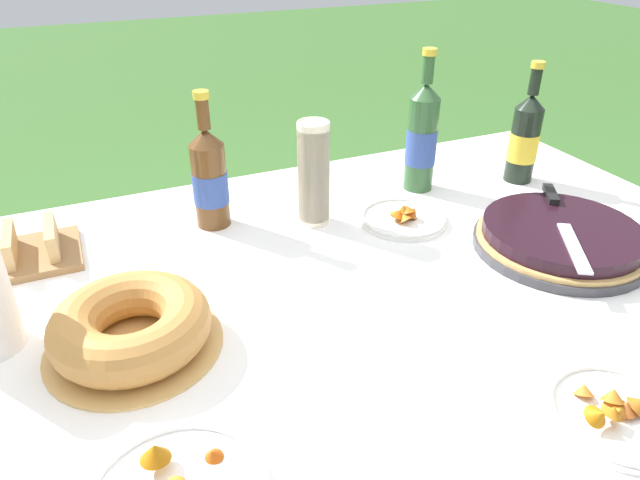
% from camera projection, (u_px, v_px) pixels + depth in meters
% --- Properties ---
extents(garden_table, '(1.71, 1.19, 0.68)m').
position_uv_depth(garden_table, '(369.00, 307.00, 1.14)').
color(garden_table, brown).
rests_on(garden_table, ground_plane).
extents(tablecloth, '(1.72, 1.20, 0.10)m').
position_uv_depth(tablecloth, '(370.00, 289.00, 1.12)').
color(tablecloth, white).
rests_on(tablecloth, garden_table).
extents(berry_tart, '(0.36, 0.36, 0.06)m').
position_uv_depth(berry_tart, '(560.00, 238.00, 1.21)').
color(berry_tart, '#38383D').
rests_on(berry_tart, tablecloth).
extents(serving_knife, '(0.22, 0.33, 0.01)m').
position_uv_depth(serving_knife, '(561.00, 217.00, 1.21)').
color(serving_knife, silver).
rests_on(serving_knife, berry_tart).
extents(bundt_cake, '(0.29, 0.29, 0.09)m').
position_uv_depth(bundt_cake, '(131.00, 327.00, 0.93)').
color(bundt_cake, tan).
rests_on(bundt_cake, tablecloth).
extents(cup_stack, '(0.07, 0.07, 0.24)m').
position_uv_depth(cup_stack, '(315.00, 174.00, 1.27)').
color(cup_stack, beige).
rests_on(cup_stack, tablecloth).
extents(cider_bottle_green, '(0.08, 0.08, 0.35)m').
position_uv_depth(cider_bottle_green, '(422.00, 138.00, 1.43)').
color(cider_bottle_green, '#2D562D').
rests_on(cider_bottle_green, tablecloth).
extents(cider_bottle_amber, '(0.08, 0.08, 0.31)m').
position_uv_depth(cider_bottle_amber, '(210.00, 178.00, 1.26)').
color(cider_bottle_amber, brown).
rests_on(cider_bottle_amber, tablecloth).
extents(juice_bottle_red, '(0.08, 0.08, 0.31)m').
position_uv_depth(juice_bottle_red, '(524.00, 138.00, 1.48)').
color(juice_bottle_red, black).
rests_on(juice_bottle_red, tablecloth).
extents(snack_plate_near, '(0.20, 0.20, 0.05)m').
position_uv_depth(snack_plate_near, '(403.00, 217.00, 1.32)').
color(snack_plate_near, white).
rests_on(snack_plate_near, tablecloth).
extents(snack_plate_right, '(0.20, 0.20, 0.06)m').
position_uv_depth(snack_plate_right, '(618.00, 413.00, 0.81)').
color(snack_plate_right, white).
rests_on(snack_plate_right, tablecloth).
extents(bread_board, '(0.26, 0.18, 0.07)m').
position_uv_depth(bread_board, '(12.00, 254.00, 1.16)').
color(bread_board, olive).
rests_on(bread_board, tablecloth).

